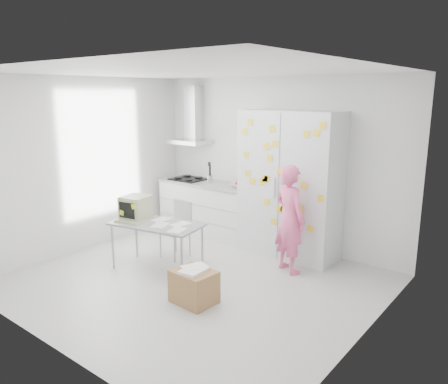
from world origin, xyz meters
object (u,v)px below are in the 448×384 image
Objects in this scene: person at (290,219)px; desk at (143,215)px; chair at (178,225)px; cardboard_box at (194,286)px.

person is 2.06m from desk.
desk is at bearing 55.38° from person.
chair is (0.11, 0.59, -0.28)m from desk.
person is 1.76× the size of chair.
chair is 1.65× the size of cardboard_box.
chair is at bearing 68.33° from desk.
cardboard_box is (-0.40, -1.53, -0.55)m from person.
desk is (-1.73, -1.12, 0.01)m from person.
chair is at bearing 40.74° from person.
desk is 0.66m from chair.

